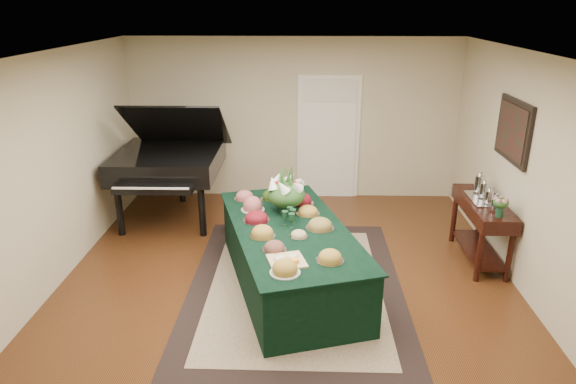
{
  "coord_description": "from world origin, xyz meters",
  "views": [
    {
      "loc": [
        0.19,
        -5.52,
        3.21
      ],
      "look_at": [
        0.0,
        0.3,
        1.05
      ],
      "focal_mm": 32.0,
      "sensor_mm": 36.0,
      "label": 1
    }
  ],
  "objects_px": {
    "grand_piano": "(169,160)",
    "mahogany_sideboard": "(483,215)",
    "buffet_table": "(290,256)",
    "floral_centerpiece": "(286,190)"
  },
  "relations": [
    {
      "from": "floral_centerpiece",
      "to": "grand_piano",
      "type": "distance_m",
      "value": 2.37
    },
    {
      "from": "floral_centerpiece",
      "to": "mahogany_sideboard",
      "type": "xyz_separation_m",
      "value": [
        2.52,
        0.23,
        -0.39
      ]
    },
    {
      "from": "buffet_table",
      "to": "mahogany_sideboard",
      "type": "bearing_deg",
      "value": 15.9
    },
    {
      "from": "floral_centerpiece",
      "to": "mahogany_sideboard",
      "type": "bearing_deg",
      "value": 5.19
    },
    {
      "from": "floral_centerpiece",
      "to": "grand_piano",
      "type": "relative_size",
      "value": 0.26
    },
    {
      "from": "floral_centerpiece",
      "to": "mahogany_sideboard",
      "type": "height_order",
      "value": "floral_centerpiece"
    },
    {
      "from": "grand_piano",
      "to": "mahogany_sideboard",
      "type": "xyz_separation_m",
      "value": [
        4.36,
        -1.26,
        -0.3
      ]
    },
    {
      "from": "mahogany_sideboard",
      "to": "buffet_table",
      "type": "bearing_deg",
      "value": -164.1
    },
    {
      "from": "buffet_table",
      "to": "floral_centerpiece",
      "type": "distance_m",
      "value": 0.81
    },
    {
      "from": "grand_piano",
      "to": "mahogany_sideboard",
      "type": "distance_m",
      "value": 4.55
    }
  ]
}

